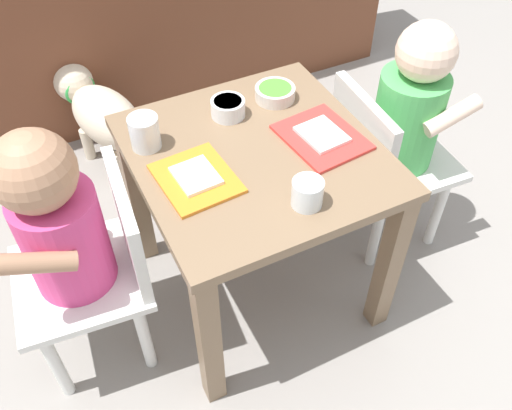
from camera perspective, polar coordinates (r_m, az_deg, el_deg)
ground_plane at (r=1.56m, az=-0.00°, el=-7.92°), size 7.00×7.00×0.00m
dining_table at (r=1.27m, az=-0.00°, el=2.34°), size 0.52×0.54×0.48m
seated_child_left at (r=1.18m, az=-18.82°, el=-2.48°), size 0.30×0.30×0.67m
seated_child_right at (r=1.45m, az=14.89°, el=8.60°), size 0.30×0.30×0.67m
dog at (r=1.87m, az=-15.58°, el=9.16°), size 0.25×0.42×0.30m
food_tray_left at (r=1.15m, az=-6.13°, el=2.78°), size 0.16×0.18×0.02m
food_tray_right at (r=1.25m, az=6.73°, el=6.97°), size 0.17×0.20×0.02m
water_cup_left at (r=1.08m, az=5.26°, el=1.07°), size 0.06×0.06×0.06m
water_cup_right at (r=1.23m, az=-11.28°, el=7.11°), size 0.07×0.07×0.07m
veggie_bowl_near at (r=1.36m, az=1.96°, el=11.40°), size 0.10×0.10×0.03m
veggie_bowl_far at (r=1.30m, az=-2.91°, el=9.91°), size 0.08×0.08×0.04m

